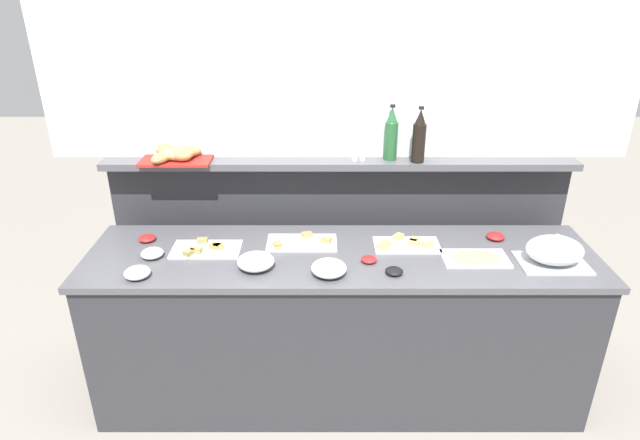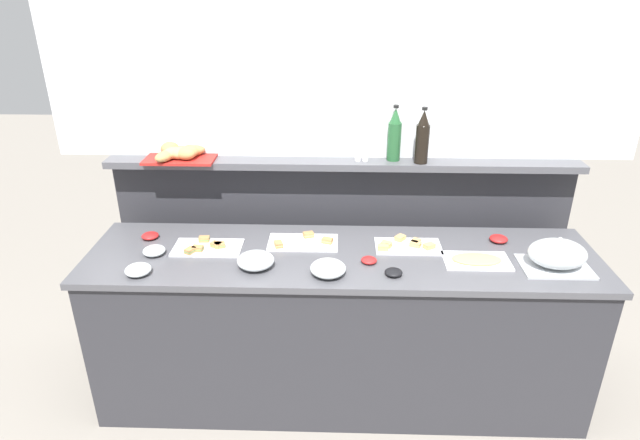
# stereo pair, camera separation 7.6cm
# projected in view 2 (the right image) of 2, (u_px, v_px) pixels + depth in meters

# --- Properties ---
(ground_plane) EXTENTS (12.00, 12.00, 0.00)m
(ground_plane) POSITION_uv_depth(u_px,v_px,m) (339.00, 330.00, 3.77)
(ground_plane) COLOR gray
(buffet_counter) EXTENTS (2.69, 0.69, 0.93)m
(buffet_counter) POSITION_uv_depth(u_px,v_px,m) (341.00, 326.00, 3.03)
(buffet_counter) COLOR #2D2D33
(buffet_counter) RESTS_ON ground_plane
(back_ledge_unit) EXTENTS (2.73, 0.22, 1.30)m
(back_ledge_unit) POSITION_uv_depth(u_px,v_px,m) (341.00, 249.00, 3.41)
(back_ledge_unit) COLOR #2D2D33
(back_ledge_unit) RESTS_ON ground_plane
(upper_wall_panel) EXTENTS (3.33, 0.08, 1.30)m
(upper_wall_panel) POSITION_uv_depth(u_px,v_px,m) (345.00, 39.00, 2.90)
(upper_wall_panel) COLOR silver
(upper_wall_panel) RESTS_ON back_ledge_unit
(sandwich_platter_front) EXTENTS (0.38, 0.20, 0.04)m
(sandwich_platter_front) POSITION_uv_depth(u_px,v_px,m) (303.00, 242.00, 2.94)
(sandwich_platter_front) COLOR white
(sandwich_platter_front) RESTS_ON buffet_counter
(sandwich_platter_side) EXTENTS (0.36, 0.20, 0.04)m
(sandwich_platter_side) POSITION_uv_depth(u_px,v_px,m) (207.00, 247.00, 2.88)
(sandwich_platter_side) COLOR silver
(sandwich_platter_side) RESTS_ON buffet_counter
(sandwich_platter_rear) EXTENTS (0.35, 0.19, 0.04)m
(sandwich_platter_rear) POSITION_uv_depth(u_px,v_px,m) (407.00, 245.00, 2.90)
(sandwich_platter_rear) COLOR silver
(sandwich_platter_rear) RESTS_ON buffet_counter
(cold_cuts_platter) EXTENTS (0.34, 0.20, 0.02)m
(cold_cuts_platter) POSITION_uv_depth(u_px,v_px,m) (477.00, 260.00, 2.76)
(cold_cuts_platter) COLOR white
(cold_cuts_platter) RESTS_ON buffet_counter
(serving_cloche) EXTENTS (0.34, 0.24, 0.17)m
(serving_cloche) POSITION_uv_depth(u_px,v_px,m) (557.00, 255.00, 2.67)
(serving_cloche) COLOR #B7BABF
(serving_cloche) RESTS_ON buffet_counter
(glass_bowl_large) EXTENTS (0.13, 0.13, 0.05)m
(glass_bowl_large) POSITION_uv_depth(u_px,v_px,m) (138.00, 270.00, 2.64)
(glass_bowl_large) COLOR silver
(glass_bowl_large) RESTS_ON buffet_counter
(glass_bowl_medium) EXTENTS (0.12, 0.12, 0.05)m
(glass_bowl_medium) POSITION_uv_depth(u_px,v_px,m) (154.00, 251.00, 2.82)
(glass_bowl_medium) COLOR silver
(glass_bowl_medium) RESTS_ON buffet_counter
(glass_bowl_small) EXTENTS (0.18, 0.18, 0.07)m
(glass_bowl_small) POSITION_uv_depth(u_px,v_px,m) (328.00, 269.00, 2.63)
(glass_bowl_small) COLOR silver
(glass_bowl_small) RESTS_ON buffet_counter
(glass_bowl_extra) EXTENTS (0.19, 0.19, 0.07)m
(glass_bowl_extra) POSITION_uv_depth(u_px,v_px,m) (256.00, 261.00, 2.70)
(glass_bowl_extra) COLOR silver
(glass_bowl_extra) RESTS_ON buffet_counter
(condiment_bowl_teal) EXTENTS (0.09, 0.09, 0.03)m
(condiment_bowl_teal) POSITION_uv_depth(u_px,v_px,m) (150.00, 236.00, 2.99)
(condiment_bowl_teal) COLOR red
(condiment_bowl_teal) RESTS_ON buffet_counter
(condiment_bowl_cream) EXTENTS (0.09, 0.09, 0.03)m
(condiment_bowl_cream) POSITION_uv_depth(u_px,v_px,m) (394.00, 272.00, 2.63)
(condiment_bowl_cream) COLOR black
(condiment_bowl_cream) RESTS_ON buffet_counter
(condiment_bowl_dark) EXTENTS (0.08, 0.08, 0.03)m
(condiment_bowl_dark) POSITION_uv_depth(u_px,v_px,m) (369.00, 260.00, 2.75)
(condiment_bowl_dark) COLOR red
(condiment_bowl_dark) RESTS_ON buffet_counter
(condiment_bowl_red) EXTENTS (0.10, 0.10, 0.03)m
(condiment_bowl_red) POSITION_uv_depth(u_px,v_px,m) (499.00, 239.00, 2.96)
(condiment_bowl_red) COLOR red
(condiment_bowl_red) RESTS_ON buffet_counter
(wine_bottle_dark) EXTENTS (0.08, 0.08, 0.32)m
(wine_bottle_dark) POSITION_uv_depth(u_px,v_px,m) (422.00, 138.00, 2.99)
(wine_bottle_dark) COLOR black
(wine_bottle_dark) RESTS_ON back_ledge_unit
(wine_bottle_green) EXTENTS (0.08, 0.08, 0.32)m
(wine_bottle_green) POSITION_uv_depth(u_px,v_px,m) (394.00, 136.00, 3.04)
(wine_bottle_green) COLOR #23562D
(wine_bottle_green) RESTS_ON back_ledge_unit
(salt_shaker) EXTENTS (0.03, 0.03, 0.09)m
(salt_shaker) POSITION_uv_depth(u_px,v_px,m) (358.00, 153.00, 3.07)
(salt_shaker) COLOR white
(salt_shaker) RESTS_ON back_ledge_unit
(pepper_shaker) EXTENTS (0.03, 0.03, 0.09)m
(pepper_shaker) POSITION_uv_depth(u_px,v_px,m) (366.00, 153.00, 3.06)
(pepper_shaker) COLOR white
(pepper_shaker) RESTS_ON back_ledge_unit
(bread_basket) EXTENTS (0.40, 0.30, 0.08)m
(bread_basket) POSITION_uv_depth(u_px,v_px,m) (180.00, 153.00, 3.08)
(bread_basket) COLOR #B2231E
(bread_basket) RESTS_ON back_ledge_unit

